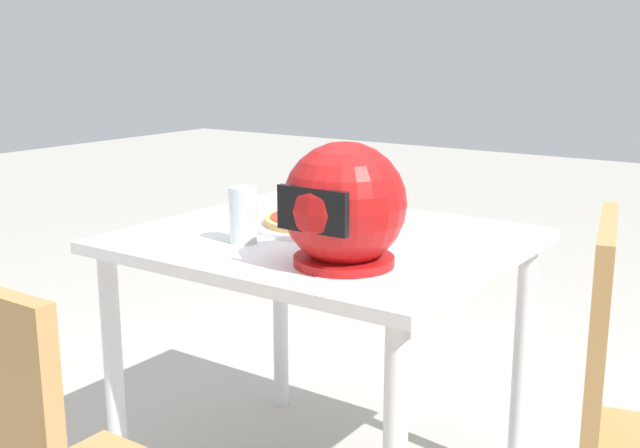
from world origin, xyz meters
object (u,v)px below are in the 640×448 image
(pizza, at_px, (316,219))
(drinking_glass, at_px, (243,215))
(dining_table, at_px, (323,272))
(motorcycle_helmet, at_px, (344,207))

(pizza, relative_size, drinking_glass, 2.03)
(dining_table, distance_m, pizza, 0.15)
(dining_table, relative_size, drinking_glass, 6.87)
(pizza, xyz_separation_m, drinking_glass, (0.06, 0.23, 0.05))
(motorcycle_helmet, xyz_separation_m, drinking_glass, (0.31, -0.03, -0.06))
(pizza, bearing_deg, drinking_glass, 76.24)
(drinking_glass, bearing_deg, motorcycle_helmet, 175.05)
(pizza, height_order, motorcycle_helmet, motorcycle_helmet)
(pizza, height_order, drinking_glass, drinking_glass)
(pizza, distance_m, motorcycle_helmet, 0.38)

